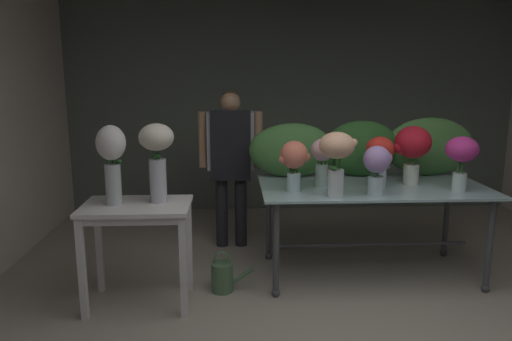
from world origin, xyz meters
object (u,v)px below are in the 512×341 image
(side_table_white, at_px, (137,218))
(vase_crimson_hydrangea, at_px, (412,147))
(vase_coral_roses, at_px, (294,160))
(vase_lilac_tulips, at_px, (377,166))
(vase_scarlet_dahlias, at_px, (380,156))
(vase_magenta_stock, at_px, (461,155))
(florist, at_px, (231,152))
(vase_blush_carnations, at_px, (321,158))
(vase_peach_lilies, at_px, (337,155))
(vase_white_roses_tall, at_px, (112,158))
(watering_can, at_px, (223,276))
(vase_cream_lisianthus_tall, at_px, (157,153))
(display_table_glass, at_px, (372,198))

(side_table_white, height_order, vase_crimson_hydrangea, vase_crimson_hydrangea)
(vase_coral_roses, xyz_separation_m, vase_lilac_tulips, (0.63, -0.16, -0.02))
(vase_scarlet_dahlias, height_order, vase_coral_roses, vase_scarlet_dahlias)
(vase_magenta_stock, bearing_deg, florist, 151.39)
(vase_blush_carnations, distance_m, vase_peach_lilies, 0.36)
(side_table_white, distance_m, vase_lilac_tulips, 1.88)
(vase_crimson_hydrangea, relative_size, vase_lilac_tulips, 1.28)
(vase_peach_lilies, bearing_deg, vase_white_roses_tall, -177.24)
(vase_crimson_hydrangea, bearing_deg, watering_can, -169.23)
(vase_cream_lisianthus_tall, bearing_deg, vase_blush_carnations, 16.01)
(display_table_glass, xyz_separation_m, side_table_white, (-1.91, -0.46, -0.01))
(vase_scarlet_dahlias, distance_m, vase_coral_roses, 0.74)
(display_table_glass, xyz_separation_m, vase_crimson_hydrangea, (0.34, 0.03, 0.44))
(side_table_white, height_order, vase_peach_lilies, vase_peach_lilies)
(vase_magenta_stock, bearing_deg, vase_cream_lisianthus_tall, -175.90)
(vase_coral_roses, distance_m, vase_peach_lilies, 0.37)
(florist, bearing_deg, vase_lilac_tulips, -44.40)
(vase_lilac_tulips, relative_size, vase_peach_lilies, 0.77)
(vase_lilac_tulips, bearing_deg, watering_can, 177.10)
(watering_can, bearing_deg, vase_crimson_hydrangea, 10.77)
(vase_magenta_stock, height_order, vase_blush_carnations, vase_magenta_stock)
(florist, xyz_separation_m, vase_blush_carnations, (0.76, -0.81, 0.08))
(vase_peach_lilies, bearing_deg, vase_coral_roses, 146.85)
(vase_lilac_tulips, relative_size, vase_cream_lisianthus_tall, 0.66)
(vase_white_roses_tall, bearing_deg, vase_cream_lisianthus_tall, 9.48)
(florist, xyz_separation_m, vase_crimson_hydrangea, (1.54, -0.75, 0.15))
(vase_lilac_tulips, bearing_deg, vase_scarlet_dahlias, 70.16)
(side_table_white, xyz_separation_m, vase_scarlet_dahlias, (1.94, 0.39, 0.39))
(side_table_white, bearing_deg, vase_lilac_tulips, 3.65)
(display_table_glass, relative_size, watering_can, 5.42)
(vase_blush_carnations, height_order, watering_can, vase_blush_carnations)
(vase_blush_carnations, height_order, vase_coral_roses, vase_coral_roses)
(florist, bearing_deg, vase_peach_lilies, -54.92)
(florist, xyz_separation_m, vase_lilac_tulips, (1.14, -1.12, 0.07))
(florist, distance_m, vase_magenta_stock, 2.11)
(vase_scarlet_dahlias, bearing_deg, side_table_white, -168.61)
(display_table_glass, bearing_deg, vase_magenta_stock, -19.76)
(vase_white_roses_tall, bearing_deg, vase_coral_roses, 11.44)
(florist, relative_size, vase_crimson_hydrangea, 3.15)
(vase_peach_lilies, distance_m, vase_white_roses_tall, 1.67)
(vase_peach_lilies, height_order, watering_can, vase_peach_lilies)
(florist, distance_m, vase_cream_lisianthus_tall, 1.31)
(vase_cream_lisianthus_tall, bearing_deg, vase_peach_lilies, 1.16)
(vase_blush_carnations, distance_m, vase_coral_roses, 0.29)
(display_table_glass, relative_size, vase_coral_roses, 4.63)
(vase_lilac_tulips, bearing_deg, vase_peach_lilies, -173.70)
(florist, height_order, vase_scarlet_dahlias, florist)
(vase_magenta_stock, bearing_deg, display_table_glass, 160.24)
(vase_crimson_hydrangea, xyz_separation_m, watering_can, (-1.61, -0.31, -1.00))
(florist, relative_size, vase_white_roses_tall, 2.68)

